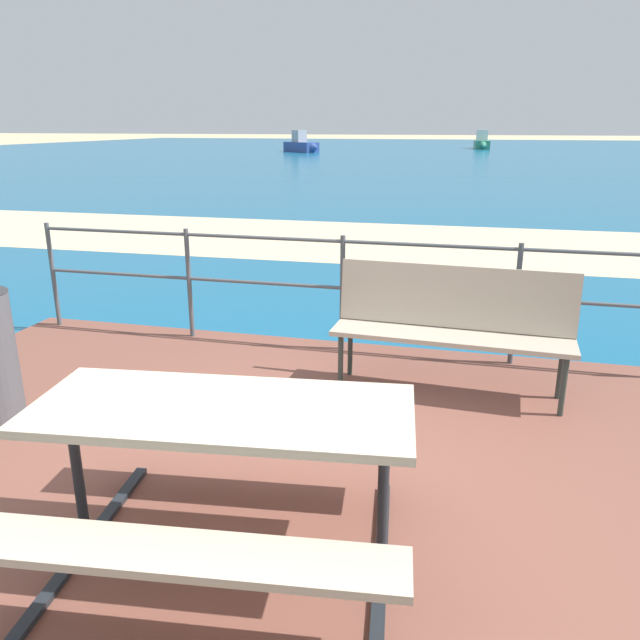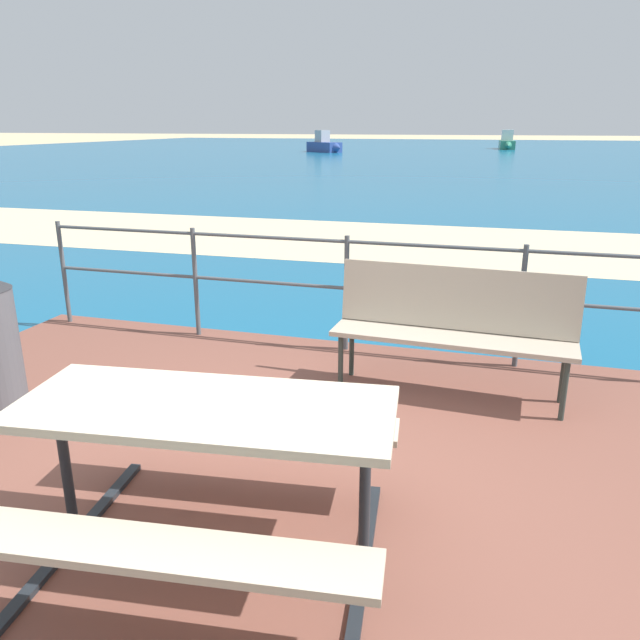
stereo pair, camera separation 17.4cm
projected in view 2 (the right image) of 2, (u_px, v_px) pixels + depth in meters
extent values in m
plane|color=tan|center=(241.00, 504.00, 3.43)|extent=(240.00, 240.00, 0.00)
cube|color=brown|center=(240.00, 500.00, 3.42)|extent=(6.40, 5.20, 0.06)
cube|color=#145B84|center=(485.00, 156.00, 40.02)|extent=(90.00, 90.00, 0.01)
cube|color=beige|center=(424.00, 243.00, 10.88)|extent=(54.05, 4.80, 0.01)
cube|color=#BCAD93|center=(205.00, 408.00, 2.70)|extent=(1.73, 0.86, 0.04)
cube|color=#BCAD93|center=(160.00, 551.00, 2.29)|extent=(1.68, 0.45, 0.04)
cube|color=#BCAD93|center=(243.00, 420.00, 3.30)|extent=(1.68, 0.45, 0.04)
cylinder|color=#1E2328|center=(66.00, 471.00, 2.93)|extent=(0.06, 0.06, 0.77)
cube|color=#1E2328|center=(76.00, 537.00, 3.04)|extent=(0.21, 1.33, 0.03)
cylinder|color=#1E2328|center=(365.00, 500.00, 2.70)|extent=(0.06, 0.06, 0.77)
cube|color=#1E2328|center=(363.00, 570.00, 2.81)|extent=(0.21, 1.33, 0.03)
cube|color=tan|center=(451.00, 338.00, 4.52)|extent=(1.78, 0.49, 0.04)
cube|color=tan|center=(457.00, 298.00, 4.61)|extent=(1.76, 0.18, 0.47)
cylinder|color=#2D3833|center=(341.00, 361.00, 4.71)|extent=(0.04, 0.04, 0.46)
cylinder|color=#2D3833|center=(352.00, 348.00, 4.98)|extent=(0.04, 0.04, 0.46)
cylinder|color=#2D3833|center=(564.00, 389.00, 4.21)|extent=(0.04, 0.04, 0.46)
cylinder|color=#2D3833|center=(563.00, 373.00, 4.48)|extent=(0.04, 0.04, 0.46)
cylinder|color=#4C5156|center=(64.00, 272.00, 6.25)|extent=(0.04, 0.04, 1.04)
cylinder|color=#4C5156|center=(196.00, 282.00, 5.85)|extent=(0.04, 0.04, 1.04)
cylinder|color=#4C5156|center=(346.00, 294.00, 5.46)|extent=(0.04, 0.04, 1.04)
cylinder|color=#4C5156|center=(520.00, 307.00, 5.07)|extent=(0.04, 0.04, 1.04)
cylinder|color=#4C5156|center=(347.00, 242.00, 5.32)|extent=(5.90, 0.03, 0.03)
cylinder|color=#4C5156|center=(346.00, 288.00, 5.45)|extent=(5.90, 0.03, 0.03)
cube|color=#338466|center=(507.00, 145.00, 51.37)|extent=(1.36, 4.14, 0.68)
cube|color=silver|center=(507.00, 135.00, 51.42)|extent=(0.95, 1.32, 0.86)
cone|color=#338466|center=(508.00, 146.00, 49.24)|extent=(0.64, 0.53, 0.61)
cube|color=#2D478C|center=(324.00, 147.00, 45.67)|extent=(3.08, 2.83, 0.71)
cube|color=#A5A8AD|center=(322.00, 136.00, 45.62)|extent=(1.16, 1.15, 0.84)
cone|color=#2D478C|center=(338.00, 148.00, 44.26)|extent=(0.79, 0.81, 0.64)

